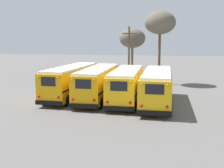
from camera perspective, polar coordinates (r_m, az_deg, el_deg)
name	(u,v)px	position (r m, az deg, el deg)	size (l,w,h in m)	color
ground_plane	(112,100)	(27.25, -0.03, -3.30)	(160.00, 160.00, 0.00)	#5B5956
school_bus_0	(72,80)	(28.87, -8.17, 0.74)	(2.89, 10.90, 3.13)	#E5A00C
school_bus_1	(98,82)	(27.59, -2.83, 0.37)	(2.58, 10.75, 3.07)	#E5A00C
school_bus_2	(127,84)	(26.58, 2.97, -0.02)	(2.68, 10.30, 3.02)	yellow
school_bus_3	(157,86)	(25.64, 9.15, -0.42)	(2.66, 10.75, 3.04)	yellow
utility_pole	(129,54)	(37.94, 3.45, 6.16)	(1.80, 0.26, 7.53)	brown
bare_tree_0	(132,38)	(43.04, 4.15, 9.21)	(3.94, 3.94, 7.52)	brown
bare_tree_1	(160,23)	(37.44, 9.75, 12.11)	(4.00, 4.00, 9.49)	brown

